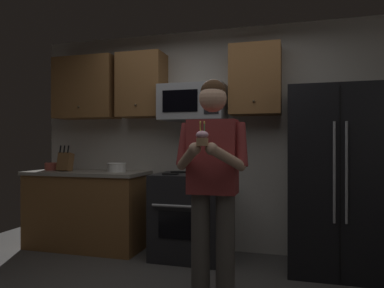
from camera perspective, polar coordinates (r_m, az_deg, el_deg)
name	(u,v)px	position (r m, az deg, el deg)	size (l,w,h in m)	color
wall_back	(211,140)	(4.30, 3.04, 0.68)	(4.40, 0.10, 2.60)	beige
oven_range	(190,215)	(4.04, -0.34, -11.25)	(0.76, 0.70, 0.93)	black
microwave	(193,103)	(4.10, 0.13, 6.60)	(0.74, 0.41, 0.40)	#9EA0A5
refrigerator	(336,180)	(3.80, 21.87, -5.28)	(0.90, 0.75, 1.80)	black
cabinet_row_upper	(148,85)	(4.37, -7.06, 9.24)	(2.78, 0.36, 0.76)	brown
counter_left	(87,209)	(4.58, -16.31, -9.89)	(1.44, 0.66, 0.92)	brown
knife_block	(65,162)	(4.63, -19.51, -2.67)	(0.16, 0.15, 0.32)	brown
bowl_large_white	(117,167)	(4.35, -11.89, -3.61)	(0.22, 0.22, 0.10)	white
bowl_small_colored	(53,166)	(4.84, -21.26, -3.32)	(0.20, 0.20, 0.09)	#B24C3F
person	(213,176)	(2.83, 3.28, -5.18)	(0.60, 0.48, 1.76)	#4C4742
cupcake	(202,138)	(2.49, 1.64, 0.96)	(0.09, 0.09, 0.17)	#A87F56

